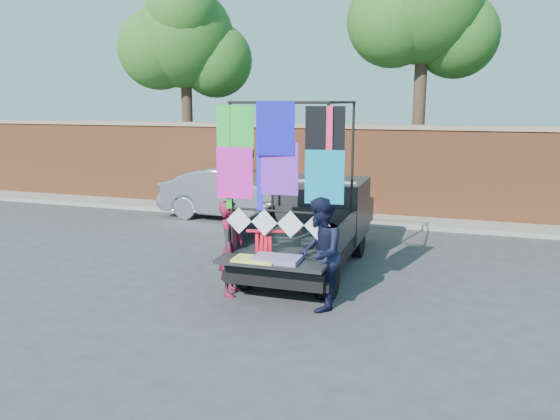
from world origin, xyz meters
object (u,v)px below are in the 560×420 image
(sedan, at_px, (237,193))
(woman, at_px, (231,248))
(man, at_px, (320,253))
(pickup_truck, at_px, (317,222))

(sedan, distance_m, woman, 6.16)
(man, bearing_deg, sedan, -158.61)
(pickup_truck, height_order, sedan, pickup_truck)
(woman, bearing_deg, pickup_truck, -28.26)
(woman, distance_m, man, 1.59)
(pickup_truck, bearing_deg, sedan, 133.34)
(sedan, xyz_separation_m, woman, (2.27, -5.72, 0.10))
(pickup_truck, bearing_deg, woman, -110.23)
(man, bearing_deg, pickup_truck, -176.45)
(sedan, distance_m, man, 7.04)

